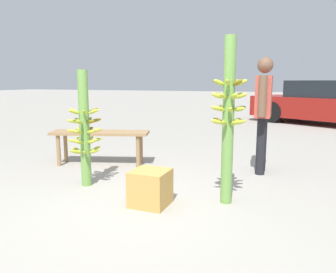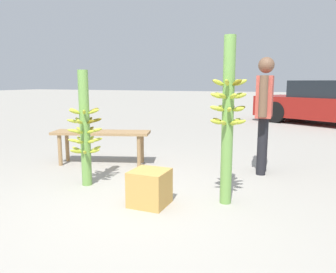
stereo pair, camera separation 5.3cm
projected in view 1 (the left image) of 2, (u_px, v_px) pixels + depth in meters
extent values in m
plane|color=#9E998E|center=(134.00, 208.00, 3.35)|extent=(80.00, 80.00, 0.00)
cylinder|color=#6B9E47|center=(85.00, 129.00, 3.98)|extent=(0.12, 0.12, 1.42)
ellipsoid|color=#736414|center=(93.00, 111.00, 4.03)|extent=(0.10, 0.16, 0.09)
ellipsoid|color=#ADB733|center=(84.00, 110.00, 4.07)|extent=(0.12, 0.15, 0.09)
ellipsoid|color=#ADB733|center=(74.00, 111.00, 3.98)|extent=(0.16, 0.06, 0.09)
ellipsoid|color=#ADB733|center=(74.00, 112.00, 3.85)|extent=(0.10, 0.16, 0.09)
ellipsoid|color=#ADB733|center=(84.00, 112.00, 3.82)|extent=(0.12, 0.15, 0.09)
ellipsoid|color=#ADB733|center=(93.00, 111.00, 3.91)|extent=(0.16, 0.06, 0.09)
ellipsoid|color=#ADB733|center=(73.00, 121.00, 3.92)|extent=(0.15, 0.13, 0.07)
ellipsoid|color=#ADB733|center=(79.00, 122.00, 3.84)|extent=(0.07, 0.16, 0.07)
ellipsoid|color=#736414|center=(91.00, 122.00, 3.88)|extent=(0.16, 0.09, 0.07)
ellipsoid|color=#736414|center=(95.00, 121.00, 4.00)|extent=(0.15, 0.13, 0.07)
ellipsoid|color=#736414|center=(89.00, 120.00, 4.09)|extent=(0.07, 0.16, 0.07)
ellipsoid|color=#ADB733|center=(78.00, 120.00, 4.05)|extent=(0.16, 0.09, 0.07)
ellipsoid|color=#736414|center=(90.00, 129.00, 4.11)|extent=(0.06, 0.16, 0.07)
ellipsoid|color=#ADB733|center=(79.00, 130.00, 4.08)|extent=(0.16, 0.10, 0.07)
ellipsoid|color=#ADB733|center=(73.00, 131.00, 3.95)|extent=(0.15, 0.12, 0.07)
ellipsoid|color=#ADB733|center=(79.00, 132.00, 3.86)|extent=(0.06, 0.16, 0.07)
ellipsoid|color=#ADB733|center=(90.00, 132.00, 3.89)|extent=(0.16, 0.10, 0.07)
ellipsoid|color=#ADB733|center=(96.00, 130.00, 4.01)|extent=(0.15, 0.12, 0.07)
ellipsoid|color=#ADB733|center=(90.00, 139.00, 4.13)|extent=(0.06, 0.16, 0.07)
ellipsoid|color=#ADB733|center=(80.00, 139.00, 4.09)|extent=(0.16, 0.10, 0.07)
ellipsoid|color=#ADB733|center=(74.00, 141.00, 3.97)|extent=(0.15, 0.12, 0.07)
ellipsoid|color=#ADB733|center=(79.00, 142.00, 3.88)|extent=(0.06, 0.16, 0.07)
ellipsoid|color=#ADB733|center=(91.00, 142.00, 3.91)|extent=(0.16, 0.10, 0.07)
ellipsoid|color=#ADB733|center=(96.00, 140.00, 4.04)|extent=(0.15, 0.12, 0.07)
ellipsoid|color=#ADB733|center=(94.00, 151.00, 3.98)|extent=(0.16, 0.04, 0.08)
ellipsoid|color=#ADB733|center=(95.00, 149.00, 4.10)|extent=(0.11, 0.16, 0.08)
ellipsoid|color=#ADB733|center=(86.00, 148.00, 4.15)|extent=(0.11, 0.15, 0.08)
ellipsoid|color=#ADB733|center=(77.00, 150.00, 4.07)|extent=(0.16, 0.04, 0.08)
ellipsoid|color=#ADB733|center=(75.00, 152.00, 3.94)|extent=(0.11, 0.16, 0.08)
ellipsoid|color=#ADB733|center=(84.00, 153.00, 3.90)|extent=(0.11, 0.15, 0.08)
cylinder|color=#6B9E47|center=(228.00, 122.00, 3.36)|extent=(0.12, 0.12, 1.73)
ellipsoid|color=#736414|center=(218.00, 82.00, 3.36)|extent=(0.14, 0.07, 0.09)
ellipsoid|color=#ADB733|center=(219.00, 82.00, 3.26)|extent=(0.13, 0.13, 0.09)
ellipsoid|color=#ADB733|center=(228.00, 83.00, 3.19)|extent=(0.05, 0.14, 0.09)
ellipsoid|color=#736414|center=(238.00, 83.00, 3.20)|extent=(0.14, 0.12, 0.09)
ellipsoid|color=#ADB733|center=(241.00, 82.00, 3.29)|extent=(0.15, 0.08, 0.09)
ellipsoid|color=#ADB733|center=(236.00, 82.00, 3.38)|extent=(0.09, 0.15, 0.09)
ellipsoid|color=#ADB733|center=(226.00, 82.00, 3.41)|extent=(0.11, 0.14, 0.09)
ellipsoid|color=#ADB733|center=(217.00, 96.00, 3.32)|extent=(0.15, 0.09, 0.08)
ellipsoid|color=#ADB733|center=(223.00, 96.00, 3.23)|extent=(0.08, 0.15, 0.08)
ellipsoid|color=#ADB733|center=(234.00, 96.00, 3.20)|extent=(0.12, 0.14, 0.08)
ellipsoid|color=#ADB733|center=(241.00, 96.00, 3.27)|extent=(0.14, 0.05, 0.08)
ellipsoid|color=#ADB733|center=(238.00, 95.00, 3.37)|extent=(0.13, 0.13, 0.08)
ellipsoid|color=#ADB733|center=(229.00, 95.00, 3.43)|extent=(0.07, 0.14, 0.08)
ellipsoid|color=#ADB733|center=(220.00, 95.00, 3.41)|extent=(0.14, 0.11, 0.08)
ellipsoid|color=#736414|center=(240.00, 108.00, 3.36)|extent=(0.14, 0.11, 0.07)
ellipsoid|color=#ADB733|center=(232.00, 108.00, 3.44)|extent=(0.06, 0.14, 0.07)
ellipsoid|color=#ADB733|center=(222.00, 108.00, 3.45)|extent=(0.13, 0.13, 0.07)
ellipsoid|color=#ADB733|center=(217.00, 108.00, 3.37)|extent=(0.14, 0.06, 0.07)
ellipsoid|color=#ADB733|center=(220.00, 109.00, 3.27)|extent=(0.11, 0.14, 0.07)
ellipsoid|color=#ADB733|center=(230.00, 109.00, 3.22)|extent=(0.09, 0.14, 0.07)
ellipsoid|color=#ADB733|center=(239.00, 109.00, 3.26)|extent=(0.14, 0.09, 0.07)
ellipsoid|color=#ADB733|center=(235.00, 123.00, 3.25)|extent=(0.13, 0.13, 0.08)
ellipsoid|color=#ADB733|center=(240.00, 122.00, 3.33)|extent=(0.14, 0.06, 0.08)
ellipsoid|color=#ADB733|center=(236.00, 121.00, 3.43)|extent=(0.11, 0.14, 0.08)
ellipsoid|color=#ADB733|center=(227.00, 120.00, 3.48)|extent=(0.09, 0.15, 0.08)
ellipsoid|color=#736414|center=(218.00, 121.00, 3.44)|extent=(0.15, 0.09, 0.08)
ellipsoid|color=#ADB733|center=(217.00, 122.00, 3.34)|extent=(0.14, 0.11, 0.08)
ellipsoid|color=#ADB733|center=(224.00, 123.00, 3.26)|extent=(0.06, 0.14, 0.08)
cylinder|color=black|center=(261.00, 146.00, 4.52)|extent=(0.13, 0.13, 0.79)
cylinder|color=black|center=(262.00, 144.00, 4.71)|extent=(0.13, 0.13, 0.79)
cube|color=#BF4C3F|center=(264.00, 96.00, 4.50)|extent=(0.23, 0.47, 0.56)
cylinder|color=brown|center=(263.00, 96.00, 4.23)|extent=(0.11, 0.11, 0.53)
cylinder|color=brown|center=(265.00, 95.00, 4.76)|extent=(0.11, 0.11, 0.53)
sphere|color=brown|center=(265.00, 65.00, 4.43)|extent=(0.22, 0.22, 0.22)
cube|color=#99754C|center=(100.00, 133.00, 5.05)|extent=(1.55, 0.85, 0.04)
cylinder|color=#99754C|center=(66.00, 147.00, 5.28)|extent=(0.06, 0.06, 0.48)
cylinder|color=#99754C|center=(141.00, 148.00, 5.20)|extent=(0.06, 0.06, 0.48)
cylinder|color=#99754C|center=(59.00, 151.00, 4.99)|extent=(0.06, 0.06, 0.48)
cylinder|color=#99754C|center=(138.00, 152.00, 4.92)|extent=(0.06, 0.06, 0.48)
cube|color=maroon|center=(326.00, 108.00, 9.80)|extent=(4.54, 3.40, 0.64)
cube|color=black|center=(333.00, 89.00, 9.58)|extent=(2.77, 2.42, 0.49)
cylinder|color=black|center=(273.00, 112.00, 10.31)|extent=(0.68, 0.48, 0.66)
cylinder|color=black|center=(296.00, 109.00, 11.29)|extent=(0.68, 0.48, 0.66)
cube|color=#C69347|center=(150.00, 188.00, 3.41)|extent=(0.37, 0.37, 0.37)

